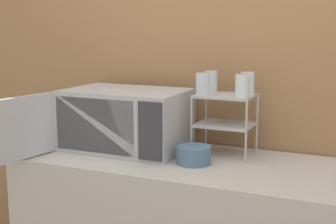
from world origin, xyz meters
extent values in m
cube|color=#9E7047|center=(0.00, 0.67, 1.30)|extent=(8.00, 0.06, 2.60)
cube|color=#ADADB2|center=(-0.49, 0.37, 1.03)|extent=(0.58, 0.38, 0.29)
cube|color=#B7B2A8|center=(-0.55, 0.18, 1.03)|extent=(0.42, 0.01, 0.25)
cube|color=#333338|center=(-0.26, 0.18, 1.03)|extent=(0.11, 0.01, 0.26)
cube|color=#ADADB2|center=(-0.83, -0.04, 1.03)|extent=(0.10, 0.45, 0.28)
cylinder|color=#B2B2B7|center=(-0.15, 0.37, 1.03)|extent=(0.01, 0.01, 0.29)
cylinder|color=#B2B2B7|center=(0.11, 0.37, 1.03)|extent=(0.01, 0.01, 0.29)
cylinder|color=#B2B2B7|center=(-0.15, 0.57, 1.03)|extent=(0.01, 0.01, 0.29)
cylinder|color=#B2B2B7|center=(0.11, 0.57, 1.03)|extent=(0.01, 0.01, 0.29)
cube|color=#B2B2B7|center=(-0.02, 0.47, 1.03)|extent=(0.26, 0.20, 0.01)
cube|color=#B2B2B7|center=(-0.02, 0.47, 1.17)|extent=(0.26, 0.20, 0.01)
cylinder|color=silver|center=(-0.11, 0.41, 1.22)|extent=(0.06, 0.06, 0.10)
cylinder|color=silver|center=(0.07, 0.53, 1.22)|extent=(0.06, 0.06, 0.10)
cylinder|color=silver|center=(0.08, 0.41, 1.22)|extent=(0.06, 0.06, 0.10)
cylinder|color=silver|center=(-0.11, 0.53, 1.22)|extent=(0.06, 0.06, 0.10)
cylinder|color=slate|center=(-0.09, 0.27, 0.89)|extent=(0.08, 0.08, 0.01)
cylinder|color=slate|center=(-0.09, 0.27, 0.93)|extent=(0.15, 0.15, 0.08)
camera|label=1|loc=(0.62, -1.59, 1.48)|focal=50.00mm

